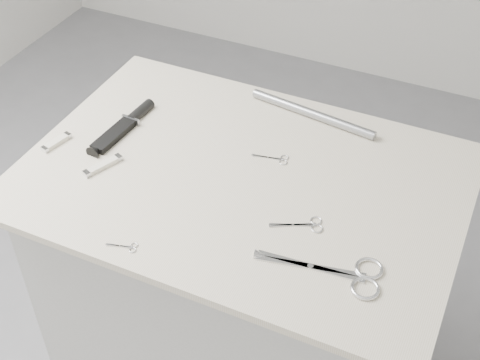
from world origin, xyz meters
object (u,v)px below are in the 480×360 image
at_px(embroidery_scissors_b, 276,159).
at_px(metal_rail, 312,114).
at_px(large_shears, 347,274).
at_px(pocket_knife_a, 103,165).
at_px(tiny_scissors, 126,247).
at_px(plinth, 242,305).
at_px(sheathed_knife, 126,124).
at_px(embroidery_scissors_a, 306,225).
at_px(pocket_knife_b, 57,142).

bearing_deg(embroidery_scissors_b, metal_rail, 72.53).
relative_size(large_shears, pocket_knife_a, 2.56).
height_order(tiny_scissors, pocket_knife_a, pocket_knife_a).
height_order(plinth, sheathed_knife, sheathed_knife).
relative_size(embroidery_scissors_a, pocket_knife_a, 1.11).
bearing_deg(sheathed_knife, pocket_knife_a, -163.04).
bearing_deg(plinth, pocket_knife_a, -160.66).
relative_size(large_shears, embroidery_scissors_b, 2.91).
bearing_deg(embroidery_scissors_a, plinth, 129.50).
height_order(embroidery_scissors_b, pocket_knife_a, pocket_knife_a).
xyz_separation_m(embroidery_scissors_a, pocket_knife_b, (-0.64, 0.01, 0.00)).
bearing_deg(tiny_scissors, pocket_knife_b, 131.14).
distance_m(plinth, pocket_knife_a, 0.58).
distance_m(embroidery_scissors_a, pocket_knife_a, 0.49).
relative_size(embroidery_scissors_b, sheathed_knife, 0.39).
relative_size(large_shears, embroidery_scissors_a, 2.30).
xyz_separation_m(plinth, sheathed_knife, (-0.34, 0.05, 0.48)).
bearing_deg(tiny_scissors, sheathed_knife, 106.43).
xyz_separation_m(embroidery_scissors_b, pocket_knife_b, (-0.50, -0.17, 0.00)).
bearing_deg(pocket_knife_b, embroidery_scissors_b, -58.04).
distance_m(embroidery_scissors_a, metal_rail, 0.39).
bearing_deg(pocket_knife_b, metal_rail, -41.90).
relative_size(tiny_scissors, metal_rail, 0.19).
relative_size(plinth, sheathed_knife, 4.01).
height_order(large_shears, embroidery_scissors_b, large_shears).
relative_size(embroidery_scissors_a, tiny_scissors, 1.68).
height_order(embroidery_scissors_a, sheathed_knife, sheathed_knife).
bearing_deg(pocket_knife_b, embroidery_scissors_a, -77.23).
distance_m(large_shears, embroidery_scissors_b, 0.38).
bearing_deg(large_shears, tiny_scissors, -172.96).
bearing_deg(metal_rail, tiny_scissors, -108.03).
distance_m(sheathed_knife, pocket_knife_a, 0.16).
bearing_deg(pocket_knife_b, plinth, -66.51).
distance_m(large_shears, metal_rail, 0.52).
xyz_separation_m(plinth, embroidery_scissors_b, (0.05, 0.09, 0.47)).
relative_size(large_shears, sheathed_knife, 1.13).
xyz_separation_m(embroidery_scissors_a, pocket_knife_a, (-0.49, -0.02, 0.00)).
relative_size(sheathed_knife, pocket_knife_a, 2.27).
xyz_separation_m(embroidery_scissors_b, pocket_knife_a, (-0.35, -0.19, 0.00)).
bearing_deg(large_shears, plinth, 141.10).
bearing_deg(pocket_knife_a, large_shears, -73.79).
relative_size(plinth, metal_rail, 2.63).
height_order(large_shears, metal_rail, metal_rail).
bearing_deg(tiny_scissors, large_shears, -0.28).
height_order(embroidery_scissors_b, metal_rail, metal_rail).
bearing_deg(plinth, sheathed_knife, 171.76).
relative_size(plinth, embroidery_scissors_b, 10.33).
distance_m(sheathed_knife, metal_rail, 0.47).
bearing_deg(plinth, embroidery_scissors_b, 61.78).
bearing_deg(pocket_knife_b, tiny_scissors, -109.90).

